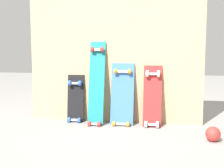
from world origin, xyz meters
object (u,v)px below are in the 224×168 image
(rubber_ball, at_px, (213,134))
(skateboard_red, at_px, (152,99))
(skateboard_black, at_px, (75,101))
(skateboard_teal, at_px, (96,87))
(skateboard_blue, at_px, (122,98))

(rubber_ball, bearing_deg, skateboard_red, 141.17)
(skateboard_black, xyz_separation_m, skateboard_teal, (0.25, -0.06, 0.17))
(skateboard_teal, height_order, rubber_ball, skateboard_teal)
(skateboard_teal, height_order, skateboard_red, skateboard_teal)
(skateboard_blue, bearing_deg, skateboard_black, 176.01)
(skateboard_red, xyz_separation_m, rubber_ball, (0.53, -0.43, -0.21))
(skateboard_black, distance_m, skateboard_blue, 0.52)
(skateboard_black, height_order, skateboard_blue, skateboard_blue)
(skateboard_black, distance_m, rubber_ball, 1.45)
(skateboard_black, relative_size, skateboard_red, 0.84)
(skateboard_black, height_order, skateboard_teal, skateboard_teal)
(skateboard_teal, xyz_separation_m, skateboard_red, (0.58, 0.02, -0.12))
(skateboard_blue, bearing_deg, skateboard_teal, -175.32)
(skateboard_black, height_order, skateboard_red, skateboard_red)
(skateboard_black, xyz_separation_m, skateboard_blue, (0.51, -0.04, 0.06))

